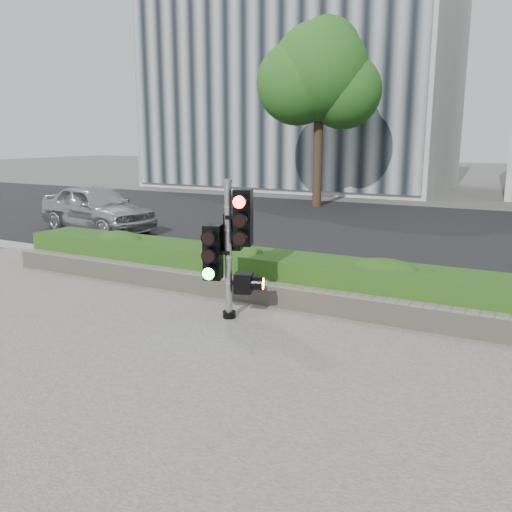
% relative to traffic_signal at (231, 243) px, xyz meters
% --- Properties ---
extents(ground, '(120.00, 120.00, 0.00)m').
position_rel_traffic_signal_xyz_m(ground, '(0.42, -1.01, -1.19)').
color(ground, '#51514C').
rests_on(ground, ground).
extents(sidewalk, '(16.00, 11.00, 0.03)m').
position_rel_traffic_signal_xyz_m(sidewalk, '(0.42, -3.51, -1.17)').
color(sidewalk, '#9E9389').
rests_on(sidewalk, ground).
extents(road, '(60.00, 13.00, 0.02)m').
position_rel_traffic_signal_xyz_m(road, '(0.42, 8.99, -1.18)').
color(road, black).
rests_on(road, ground).
extents(curb, '(60.00, 0.25, 0.12)m').
position_rel_traffic_signal_xyz_m(curb, '(0.42, 2.14, -1.13)').
color(curb, gray).
rests_on(curb, ground).
extents(stone_wall, '(12.00, 0.32, 0.34)m').
position_rel_traffic_signal_xyz_m(stone_wall, '(0.42, 0.89, -0.99)').
color(stone_wall, gray).
rests_on(stone_wall, sidewalk).
extents(hedge, '(12.00, 1.00, 0.68)m').
position_rel_traffic_signal_xyz_m(hedge, '(0.42, 1.54, -0.82)').
color(hedge, '#437D26').
rests_on(hedge, sidewalk).
extents(building_left, '(16.00, 9.00, 15.00)m').
position_rel_traffic_signal_xyz_m(building_left, '(-8.58, 21.99, 6.31)').
color(building_left, '#B7B7B2').
rests_on(building_left, ground).
extents(tree_left, '(4.61, 4.03, 7.34)m').
position_rel_traffic_signal_xyz_m(tree_left, '(-4.10, 13.55, 3.86)').
color(tree_left, black).
rests_on(tree_left, ground).
extents(traffic_signal, '(0.76, 0.66, 2.09)m').
position_rel_traffic_signal_xyz_m(traffic_signal, '(0.00, 0.00, 0.00)').
color(traffic_signal, black).
rests_on(traffic_signal, sidewalk).
extents(car_silver, '(4.24, 2.35, 1.36)m').
position_rel_traffic_signal_xyz_m(car_silver, '(-7.49, 4.89, -0.48)').
color(car_silver, '#A8ABAF').
rests_on(car_silver, road).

